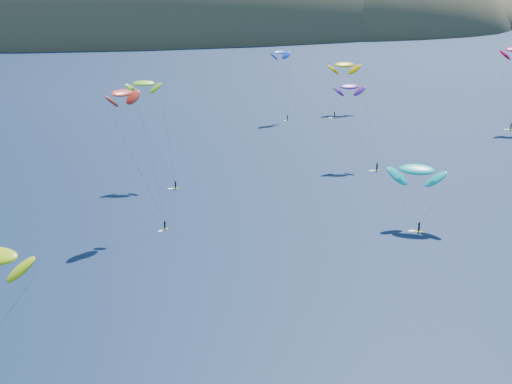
{
  "coord_description": "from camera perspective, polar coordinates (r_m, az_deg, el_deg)",
  "views": [
    {
      "loc": [
        -28.78,
        -41.65,
        48.27
      ],
      "look_at": [
        1.38,
        80.0,
        9.0
      ],
      "focal_mm": 50.0,
      "sensor_mm": 36.0,
      "label": 1
    }
  ],
  "objects": [
    {
      "name": "kitesurfer_5",
      "position": [
        141.84,
        12.75,
        1.76
      ],
      "size": [
        11.75,
        10.19,
        14.1
      ],
      "rotation": [
        0.0,
        0.0,
        -0.54
      ],
      "color": "#DFF11A",
      "rests_on": "ground"
    },
    {
      "name": "kitesurfer_11",
      "position": [
        254.77,
        7.08,
        10.07
      ],
      "size": [
        13.48,
        13.8,
        19.5
      ],
      "rotation": [
        0.0,
        0.0,
        -0.05
      ],
      "color": "#DFF11A",
      "rests_on": "ground"
    },
    {
      "name": "kitesurfer_6",
      "position": [
        184.18,
        7.48,
        8.34
      ],
      "size": [
        9.32,
        12.38,
        22.04
      ],
      "rotation": [
        0.0,
        0.0,
        -0.11
      ],
      "color": "#DFF11A",
      "rests_on": "ground"
    },
    {
      "name": "kitesurfer_3",
      "position": [
        169.71,
        -8.97,
        8.57
      ],
      "size": [
        10.03,
        12.99,
        25.1
      ],
      "rotation": [
        0.0,
        0.0,
        -0.06
      ],
      "color": "#DFF11A",
      "rests_on": "ground"
    },
    {
      "name": "kitesurfer_9",
      "position": [
        137.75,
        -10.65,
        7.77
      ],
      "size": [
        11.31,
        10.26,
        28.24
      ],
      "rotation": [
        0.0,
        0.0,
        0.71
      ],
      "color": "#DFF11A",
      "rests_on": "ground"
    },
    {
      "name": "kitesurfer_4",
      "position": [
        240.14,
        1.95,
        11.11
      ],
      "size": [
        8.9,
        8.72,
        24.33
      ],
      "rotation": [
        0.0,
        0.0,
        0.47
      ],
      "color": "#DFF11A",
      "rests_on": "ground"
    },
    {
      "name": "island",
      "position": [
        610.7,
        -7.61,
        11.7
      ],
      "size": [
        730.0,
        300.0,
        210.0
      ],
      "color": "#3D3526",
      "rests_on": "ground"
    }
  ]
}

